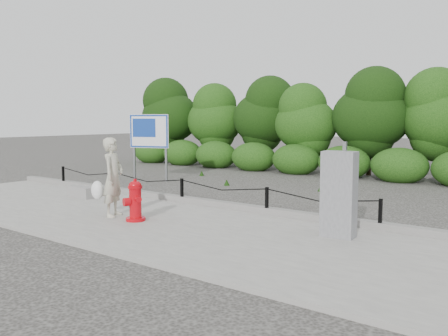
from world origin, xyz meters
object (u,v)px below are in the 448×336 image
at_px(concrete_block, 81,192).
at_px(advertising_sign, 149,134).
at_px(fire_hydrant, 135,201).
at_px(utility_cabinet, 339,194).
at_px(pedestrian, 112,178).

height_order(concrete_block, advertising_sign, advertising_sign).
relative_size(fire_hydrant, utility_cabinet, 0.51).
distance_m(utility_cabinet, advertising_sign, 9.38).
distance_m(pedestrian, concrete_block, 2.93).
bearing_deg(pedestrian, fire_hydrant, -116.45).
height_order(pedestrian, utility_cabinet, pedestrian).
bearing_deg(utility_cabinet, fire_hydrant, -166.07).
height_order(fire_hydrant, pedestrian, pedestrian).
bearing_deg(advertising_sign, pedestrian, -71.21).
bearing_deg(utility_cabinet, concrete_block, 176.89).
bearing_deg(fire_hydrant, advertising_sign, 156.54).
xyz_separation_m(concrete_block, advertising_sign, (-1.34, 3.82, 1.41)).
distance_m(fire_hydrant, advertising_sign, 6.93).
height_order(concrete_block, utility_cabinet, utility_cabinet).
xyz_separation_m(utility_cabinet, advertising_sign, (-8.57, 3.71, 0.79)).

